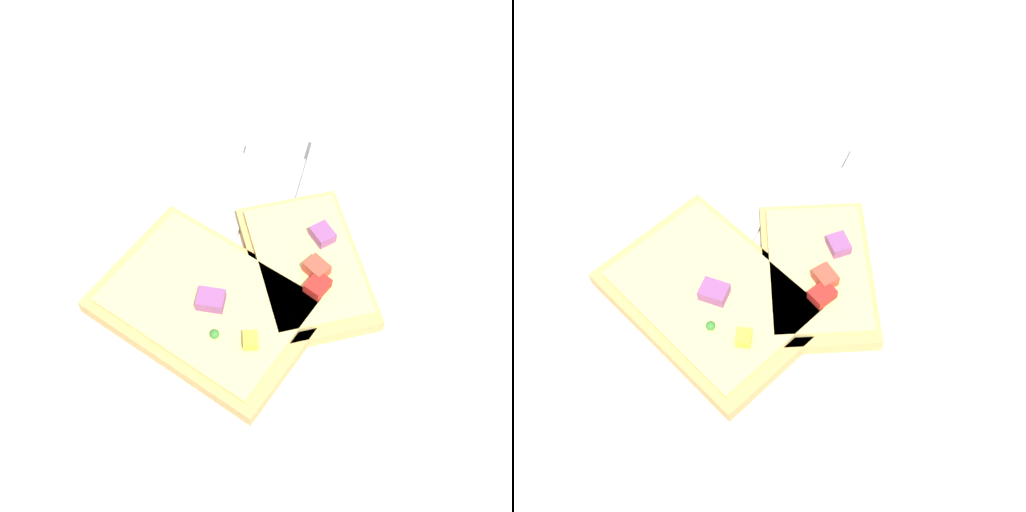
% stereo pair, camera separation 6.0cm
% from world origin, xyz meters
% --- Properties ---
extents(ground_plane, '(4.00, 4.00, 0.00)m').
position_xyz_m(ground_plane, '(0.00, 0.00, 0.00)').
color(ground_plane, beige).
extents(plate, '(0.25, 0.25, 0.01)m').
position_xyz_m(plate, '(0.00, 0.00, 0.01)').
color(plate, white).
rests_on(plate, ground).
extents(fork, '(0.20, 0.10, 0.01)m').
position_xyz_m(fork, '(-0.02, -0.02, 0.01)').
color(fork, silver).
rests_on(fork, plate).
extents(knife, '(0.20, 0.11, 0.01)m').
position_xyz_m(knife, '(-0.04, 0.05, 0.01)').
color(knife, silver).
rests_on(knife, plate).
extents(pizza_slice_main, '(0.20, 0.20, 0.03)m').
position_xyz_m(pizza_slice_main, '(0.04, -0.05, 0.02)').
color(pizza_slice_main, tan).
rests_on(pizza_slice_main, plate).
extents(pizza_slice_corner, '(0.14, 0.09, 0.03)m').
position_xyz_m(pizza_slice_corner, '(0.02, 0.04, 0.02)').
color(pizza_slice_corner, tan).
rests_on(pizza_slice_corner, plate).
extents(crumb_scatter, '(0.11, 0.15, 0.01)m').
position_xyz_m(crumb_scatter, '(0.01, -0.02, 0.02)').
color(crumb_scatter, tan).
rests_on(crumb_scatter, plate).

